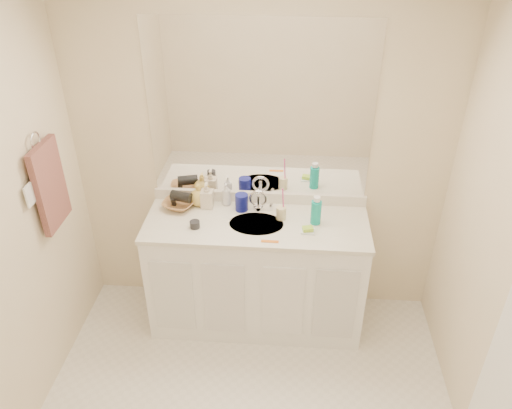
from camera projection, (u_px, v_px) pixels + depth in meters
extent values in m
cube|color=white|center=(234.00, 19.00, 1.70)|extent=(2.60, 2.60, 0.02)
cube|color=beige|center=(260.00, 161.00, 3.44)|extent=(2.60, 0.02, 2.40)
cube|color=white|center=(257.00, 274.00, 3.61)|extent=(1.50, 0.55, 0.85)
cube|color=silver|center=(257.00, 224.00, 3.38)|extent=(1.52, 0.57, 0.03)
cube|color=white|center=(259.00, 197.00, 3.57)|extent=(1.52, 0.03, 0.08)
cylinder|color=beige|center=(256.00, 225.00, 3.36)|extent=(0.37, 0.37, 0.02)
cylinder|color=silver|center=(258.00, 203.00, 3.48)|extent=(0.02, 0.02, 0.11)
cube|color=white|center=(260.00, 112.00, 3.24)|extent=(1.48, 0.01, 1.20)
cylinder|color=navy|center=(242.00, 202.00, 3.47)|extent=(0.10, 0.10, 0.12)
cylinder|color=beige|center=(281.00, 213.00, 3.39)|extent=(0.08, 0.08, 0.09)
cylinder|color=#EB3E98|center=(283.00, 200.00, 3.33)|extent=(0.02, 0.04, 0.19)
cylinder|color=#0DA495|center=(316.00, 212.00, 3.32)|extent=(0.09, 0.09, 0.17)
cube|color=white|center=(308.00, 231.00, 3.27)|extent=(0.09, 0.08, 0.01)
cube|color=#A1D433|center=(308.00, 229.00, 3.26)|extent=(0.08, 0.06, 0.02)
cube|color=orange|center=(270.00, 241.00, 3.18)|extent=(0.11, 0.03, 0.00)
cylinder|color=black|center=(195.00, 224.00, 3.31)|extent=(0.08, 0.08, 0.05)
imported|color=silver|center=(226.00, 194.00, 3.52)|extent=(0.08, 0.08, 0.17)
imported|color=beige|center=(207.00, 195.00, 3.49)|extent=(0.09, 0.09, 0.19)
imported|color=#D9B954|center=(199.00, 194.00, 3.52)|extent=(0.13, 0.13, 0.17)
imported|color=#9F6D40|center=(179.00, 204.00, 3.52)|extent=(0.27, 0.27, 0.05)
cylinder|color=black|center=(181.00, 196.00, 3.49)|extent=(0.16, 0.11, 0.07)
torus|color=silver|center=(35.00, 141.00, 2.89)|extent=(0.01, 0.11, 0.11)
cube|color=brown|center=(50.00, 186.00, 3.05)|extent=(0.04, 0.32, 0.55)
cube|color=white|center=(30.00, 195.00, 2.86)|extent=(0.01, 0.08, 0.13)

